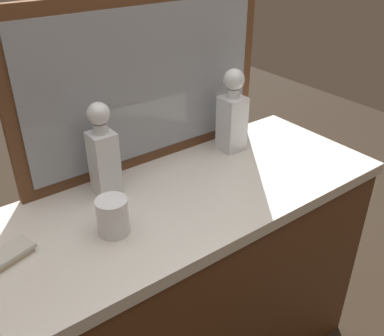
# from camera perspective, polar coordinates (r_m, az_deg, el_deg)

# --- Properties ---
(dresser) EXTENTS (1.28, 0.53, 0.83)m
(dresser) POSITION_cam_1_polar(r_m,az_deg,el_deg) (1.61, 0.00, -15.41)
(dresser) COLOR brown
(dresser) RESTS_ON ground_plane
(dresser_mirror) EXTENTS (0.90, 0.03, 0.56)m
(dresser_mirror) POSITION_cam_1_polar(r_m,az_deg,el_deg) (1.41, -6.11, 11.11)
(dresser_mirror) COLOR brown
(dresser_mirror) RESTS_ON dresser
(crystal_decanter_rear) EXTENTS (0.08, 0.08, 0.30)m
(crystal_decanter_rear) POSITION_cam_1_polar(r_m,az_deg,el_deg) (1.54, 5.34, 6.57)
(crystal_decanter_rear) COLOR white
(crystal_decanter_rear) RESTS_ON dresser
(crystal_decanter_left) EXTENTS (0.07, 0.07, 0.29)m
(crystal_decanter_left) POSITION_cam_1_polar(r_m,az_deg,el_deg) (1.31, -11.62, 1.28)
(crystal_decanter_left) COLOR white
(crystal_decanter_left) RESTS_ON dresser
(crystal_tumbler_center) EXTENTS (0.09, 0.09, 0.10)m
(crystal_tumbler_center) POSITION_cam_1_polar(r_m,az_deg,el_deg) (1.17, -10.45, -6.46)
(crystal_tumbler_center) COLOR white
(crystal_tumbler_center) RESTS_ON dresser
(silver_brush_far_left) EXTENTS (0.15, 0.10, 0.02)m
(silver_brush_far_left) POSITION_cam_1_polar(r_m,az_deg,el_deg) (1.18, -23.36, -10.68)
(silver_brush_far_left) COLOR #B7A88C
(silver_brush_far_left) RESTS_ON dresser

